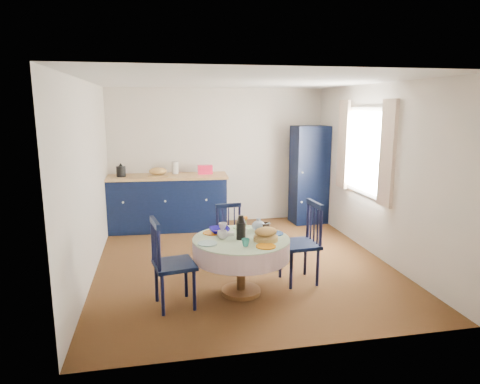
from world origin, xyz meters
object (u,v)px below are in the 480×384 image
object	(u,v)px
mug_a	(223,235)
mug_c	(265,227)
pantry_cabinet	(309,175)
dining_table	(242,248)
chair_right	(302,242)
cobalt_bowl	(219,230)
chair_far	(231,236)
mug_b	(246,242)
mug_d	(223,227)
kitchen_counter	(166,202)
chair_left	(170,263)

from	to	relation	value
mug_a	mug_c	size ratio (longest dim) A/B	0.95
pantry_cabinet	dining_table	distance (m)	3.42
chair_right	cobalt_bowl	xyz separation A→B (m)	(-1.03, 0.06, 0.19)
dining_table	chair_far	xyz separation A→B (m)	(0.01, 0.84, -0.12)
pantry_cabinet	mug_b	world-z (taller)	pantry_cabinet
mug_d	mug_c	bearing A→B (deg)	-13.03
kitchen_counter	chair_far	distance (m)	2.22
pantry_cabinet	chair_far	distance (m)	2.77
chair_far	cobalt_bowl	size ratio (longest dim) A/B	3.44
pantry_cabinet	mug_d	size ratio (longest dim) A/B	17.96
kitchen_counter	mug_a	distance (m)	2.94
mug_d	mug_a	bearing A→B (deg)	-99.55
dining_table	mug_c	xyz separation A→B (m)	(0.33, 0.24, 0.17)
pantry_cabinet	mug_c	size ratio (longest dim) A/B	14.32
chair_far	mug_a	distance (m)	0.89
kitchen_counter	mug_a	xyz separation A→B (m)	(0.58, -2.87, 0.23)
chair_left	mug_a	distance (m)	0.68
chair_far	mug_a	xyz separation A→B (m)	(-0.24, -0.81, 0.29)
mug_d	cobalt_bowl	xyz separation A→B (m)	(-0.06, -0.10, -0.02)
chair_right	mug_c	bearing A→B (deg)	-99.15
mug_d	chair_right	bearing A→B (deg)	-9.21
kitchen_counter	mug_c	distance (m)	2.90
dining_table	mug_b	size ratio (longest dim) A/B	12.34
chair_far	mug_b	world-z (taller)	chair_far
chair_right	mug_d	bearing A→B (deg)	-103.29
pantry_cabinet	mug_d	bearing A→B (deg)	-133.21
chair_far	mug_d	bearing A→B (deg)	-114.46
chair_right	mug_a	bearing A→B (deg)	-84.60
mug_d	cobalt_bowl	bearing A→B (deg)	-119.52
mug_d	pantry_cabinet	bearing A→B (deg)	50.84
chair_far	mug_b	xyz separation A→B (m)	(-0.03, -1.13, 0.28)
mug_a	mug_c	distance (m)	0.60
dining_table	chair_far	bearing A→B (deg)	89.02
dining_table	mug_d	size ratio (longest dim) A/B	11.12
kitchen_counter	dining_table	distance (m)	3.01
chair_left	mug_a	size ratio (longest dim) A/B	8.37
pantry_cabinet	chair_far	bearing A→B (deg)	-136.61
kitchen_counter	pantry_cabinet	size ratio (longest dim) A/B	1.22
pantry_cabinet	chair_far	xyz separation A→B (m)	(-1.85, -2.01, -0.47)
kitchen_counter	mug_c	size ratio (longest dim) A/B	17.48
dining_table	cobalt_bowl	world-z (taller)	dining_table
kitchen_counter	dining_table	bearing A→B (deg)	-71.22
pantry_cabinet	chair_left	distance (m)	4.08
dining_table	mug_d	bearing A→B (deg)	115.25
kitchen_counter	mug_b	bearing A→B (deg)	-72.86
mug_c	chair_far	bearing A→B (deg)	118.24
dining_table	chair_far	size ratio (longest dim) A/B	1.29
dining_table	mug_a	world-z (taller)	dining_table
mug_b	mug_d	bearing A→B (deg)	103.10
kitchen_counter	chair_right	bearing A→B (deg)	-55.86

